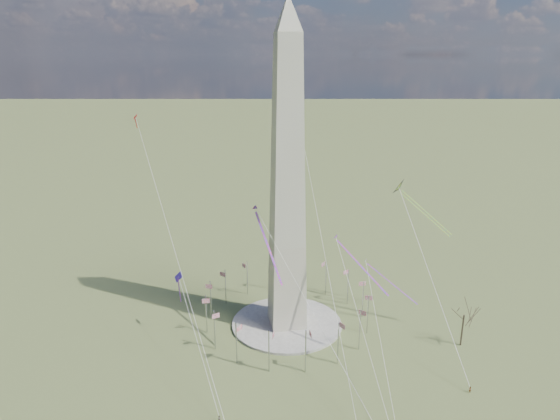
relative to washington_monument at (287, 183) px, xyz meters
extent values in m
plane|color=brown|center=(0.00, 0.00, -47.95)|extent=(2000.00, 2000.00, 0.00)
cylinder|color=#B9B5A9|center=(0.00, 0.00, -47.55)|extent=(36.00, 36.00, 0.80)
pyramid|color=#BBB6A4|center=(0.00, 0.00, 47.85)|extent=(9.90, 9.90, 10.00)
cylinder|color=#BBBDC2|center=(26.00, 0.00, -41.45)|extent=(0.36, 0.36, 13.00)
cube|color=#AB1628|center=(26.00, 1.30, -36.15)|extent=(2.40, 0.08, 1.50)
cylinder|color=#BBBDC2|center=(24.02, 9.95, -41.45)|extent=(0.36, 0.36, 13.00)
cube|color=#AB1628|center=(23.52, 11.15, -36.15)|extent=(2.25, 0.99, 1.50)
cylinder|color=#BBBDC2|center=(18.38, 18.38, -41.45)|extent=(0.36, 0.36, 13.00)
cube|color=#AB1628|center=(17.47, 19.30, -36.15)|extent=(1.75, 1.75, 1.50)
cylinder|color=#BBBDC2|center=(9.95, 24.02, -41.45)|extent=(0.36, 0.36, 13.00)
cube|color=#AB1628|center=(8.75, 24.52, -36.15)|extent=(0.99, 2.25, 1.50)
cylinder|color=#BBBDC2|center=(0.00, 26.00, -41.45)|extent=(0.36, 0.36, 13.00)
cube|color=#AB1628|center=(-1.30, 26.00, -36.15)|extent=(0.08, 2.40, 1.50)
cylinder|color=#BBBDC2|center=(-9.95, 24.02, -41.45)|extent=(0.36, 0.36, 13.00)
cube|color=#AB1628|center=(-11.15, 23.52, -36.15)|extent=(0.99, 2.25, 1.50)
cylinder|color=#BBBDC2|center=(-18.38, 18.38, -41.45)|extent=(0.36, 0.36, 13.00)
cube|color=#AB1628|center=(-19.30, 17.47, -36.15)|extent=(1.75, 1.75, 1.50)
cylinder|color=#BBBDC2|center=(-24.02, 9.95, -41.45)|extent=(0.36, 0.36, 13.00)
cube|color=#AB1628|center=(-24.52, 8.75, -36.15)|extent=(2.25, 0.99, 1.50)
cylinder|color=#BBBDC2|center=(-26.00, 0.00, -41.45)|extent=(0.36, 0.36, 13.00)
cube|color=#AB1628|center=(-26.00, -1.30, -36.15)|extent=(2.40, 0.08, 1.50)
cylinder|color=#BBBDC2|center=(-24.02, -9.95, -41.45)|extent=(0.36, 0.36, 13.00)
cube|color=#AB1628|center=(-23.52, -11.15, -36.15)|extent=(2.25, 0.99, 1.50)
cylinder|color=#BBBDC2|center=(-18.38, -18.38, -41.45)|extent=(0.36, 0.36, 13.00)
cube|color=#AB1628|center=(-17.47, -19.30, -36.15)|extent=(1.75, 1.75, 1.50)
cylinder|color=#BBBDC2|center=(-9.95, -24.02, -41.45)|extent=(0.36, 0.36, 13.00)
cube|color=#AB1628|center=(-8.75, -24.52, -36.15)|extent=(0.99, 2.25, 1.50)
cylinder|color=#BBBDC2|center=(0.00, -26.00, -41.45)|extent=(0.36, 0.36, 13.00)
cube|color=#AB1628|center=(1.30, -26.00, -36.15)|extent=(0.08, 2.40, 1.50)
cylinder|color=#BBBDC2|center=(9.95, -24.02, -41.45)|extent=(0.36, 0.36, 13.00)
cube|color=#AB1628|center=(11.15, -23.52, -36.15)|extent=(0.99, 2.25, 1.50)
cylinder|color=#BBBDC2|center=(18.38, -18.38, -41.45)|extent=(0.36, 0.36, 13.00)
cube|color=#AB1628|center=(19.30, -17.47, -36.15)|extent=(1.75, 1.75, 1.50)
cylinder|color=#BBBDC2|center=(24.02, -9.95, -41.45)|extent=(0.36, 0.36, 13.00)
cube|color=#AB1628|center=(24.52, -8.75, -36.15)|extent=(2.25, 0.99, 1.50)
cylinder|color=#4B422E|center=(49.85, -21.79, -42.84)|extent=(0.49, 0.49, 10.22)
imported|color=gray|center=(40.37, -42.90, -47.02)|extent=(0.77, 0.60, 1.86)
imported|color=gray|center=(-25.11, -41.53, -47.13)|extent=(1.02, 0.98, 1.65)
cube|color=yellow|center=(46.87, 1.41, -12.35)|extent=(13.05, 12.34, 12.28)
cube|color=yellow|center=(45.34, -0.22, -12.35)|extent=(13.05, 12.34, 12.28)
cube|color=navy|center=(-33.85, 1.32, -28.46)|extent=(2.55, 2.76, 2.80)
cube|color=red|center=(-33.85, 1.32, -33.09)|extent=(0.59, 3.57, 9.67)
cube|color=red|center=(18.33, -17.68, -21.28)|extent=(11.11, 15.63, 11.66)
cube|color=red|center=(-7.55, -9.35, -16.26)|extent=(4.44, 22.76, 14.40)
cube|color=red|center=(35.15, -1.91, -35.46)|extent=(14.39, 11.36, 11.12)
cube|color=red|center=(-45.90, 36.81, 16.57)|extent=(1.26, 2.05, 1.80)
cube|color=red|center=(-45.90, 36.81, 14.60)|extent=(0.69, 1.55, 4.13)
cube|color=white|center=(13.95, 43.11, 10.20)|extent=(1.50, 1.32, 1.45)
cube|color=white|center=(13.95, 43.11, 8.63)|extent=(0.30, 1.26, 3.31)
camera|label=1|loc=(-29.29, -142.43, 36.90)|focal=32.00mm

